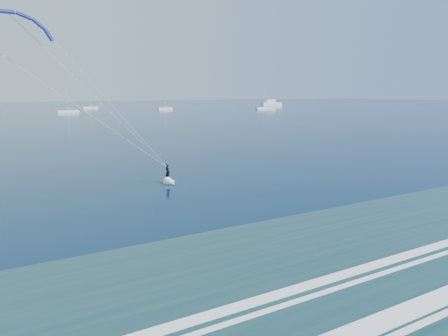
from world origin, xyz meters
name	(u,v)px	position (x,y,z in m)	size (l,w,h in m)	color
kitesurfer_rig	(104,106)	(-12.94, 31.55, 8.38)	(19.24, 9.03, 16.30)	orange
motor_yacht	(271,103)	(149.05, 228.86, 1.74)	(16.02, 4.27, 6.49)	white
sailboat_3	(68,112)	(7.62, 194.38, 0.69)	(9.09, 2.40, 12.56)	white
sailboat_4	(90,107)	(27.09, 241.63, 0.68)	(8.30, 2.40, 11.35)	white
sailboat_5	(165,109)	(59.95, 205.34, 0.68)	(8.15, 2.40, 11.20)	white
sailboat_6	(263,108)	(111.06, 184.11, 0.69)	(9.23, 2.40, 12.44)	white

